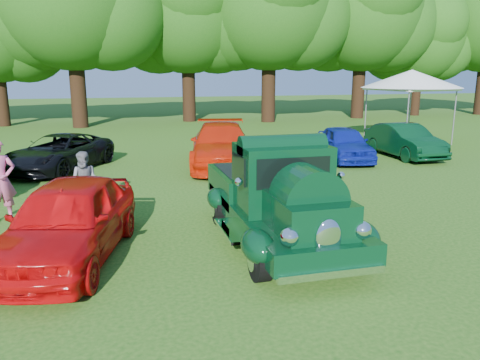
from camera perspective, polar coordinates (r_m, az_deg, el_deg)
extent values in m
plane|color=#1F5012|center=(9.30, -3.96, -8.73)|extent=(120.00, 120.00, 0.00)
cylinder|color=black|center=(7.94, 2.40, -9.42)|extent=(0.24, 0.82, 0.82)
cylinder|color=black|center=(8.63, 14.27, -7.96)|extent=(0.24, 0.82, 0.82)
cylinder|color=black|center=(10.83, -2.53, -3.25)|extent=(0.24, 0.82, 0.82)
cylinder|color=black|center=(11.35, 6.59, -2.57)|extent=(0.24, 0.82, 0.82)
cube|color=black|center=(9.64, 4.73, -4.31)|extent=(1.91, 4.99, 0.38)
cube|color=black|center=(8.18, 8.28, -4.33)|extent=(1.22, 1.61, 0.69)
cube|color=black|center=(9.30, 5.12, 0.26)|extent=(1.73, 1.27, 1.33)
cube|color=black|center=(8.69, 6.51, 0.91)|extent=(1.44, 0.07, 0.58)
cube|color=black|center=(10.95, 2.12, -0.49)|extent=(1.91, 2.27, 0.64)
cube|color=black|center=(10.88, 2.13, 1.10)|extent=(1.64, 1.99, 0.06)
ellipsoid|color=black|center=(7.85, 2.18, -8.03)|extent=(0.55, 0.95, 0.55)
ellipsoid|color=black|center=(8.57, 14.54, -6.61)|extent=(0.55, 0.95, 0.55)
ellipsoid|color=black|center=(10.76, -2.89, -2.26)|extent=(0.42, 0.80, 0.47)
ellipsoid|color=black|center=(11.32, 6.93, -1.58)|extent=(0.42, 0.80, 0.47)
ellipsoid|color=white|center=(7.51, 10.73, -7.10)|extent=(0.45, 0.14, 0.66)
sphere|color=white|center=(7.32, 6.06, -6.92)|extent=(0.31, 0.31, 0.31)
sphere|color=white|center=(7.83, 14.63, -5.94)|extent=(0.31, 0.31, 0.31)
cube|color=white|center=(7.56, 11.11, -11.14)|extent=(1.79, 0.12, 0.12)
cube|color=white|center=(12.12, 0.54, -1.31)|extent=(1.79, 0.12, 0.12)
imported|color=#BA0709|center=(9.27, -20.19, -4.62)|extent=(2.84, 4.76, 1.52)
imported|color=black|center=(17.93, -21.16, 3.13)|extent=(4.07, 5.06, 1.28)
imported|color=red|center=(17.46, -2.28, 4.27)|extent=(3.28, 5.81, 1.59)
imported|color=navy|center=(19.11, 12.56, 4.37)|extent=(2.25, 4.19, 1.35)
imported|color=black|center=(20.55, 19.37, 4.55)|extent=(1.46, 4.16, 1.37)
imported|color=#C55180|center=(12.20, -27.24, -0.10)|extent=(0.84, 0.71, 1.96)
imported|color=slate|center=(12.45, -18.30, -0.12)|extent=(0.84, 0.72, 1.51)
cube|color=white|center=(24.70, 20.09, 10.39)|extent=(3.73, 3.73, 0.13)
cone|color=white|center=(24.69, 20.17, 11.52)|extent=(5.47, 5.47, 0.87)
cylinder|color=slate|center=(22.72, 19.70, 6.83)|extent=(0.06, 0.06, 2.60)
cylinder|color=slate|center=(24.91, 15.05, 7.62)|extent=(0.06, 0.06, 2.60)
cylinder|color=slate|center=(24.82, 24.64, 6.87)|extent=(0.06, 0.06, 2.60)
cylinder|color=slate|center=(26.84, 19.96, 7.64)|extent=(0.06, 0.06, 2.60)
cylinder|color=black|center=(34.46, -27.07, 9.05)|extent=(0.77, 0.77, 3.83)
cylinder|color=black|center=(31.68, -19.14, 10.43)|extent=(0.97, 0.97, 4.83)
cylinder|color=black|center=(34.05, -6.27, 10.98)|extent=(0.92, 0.92, 4.59)
sphere|color=#10400D|center=(34.28, -6.50, 19.76)|extent=(8.40, 8.40, 8.40)
cylinder|color=black|center=(33.55, 3.49, 11.24)|extent=(0.97, 0.97, 4.86)
sphere|color=#10400D|center=(33.85, 3.62, 20.66)|extent=(8.89, 8.89, 8.89)
cylinder|color=black|center=(37.47, 14.23, 11.00)|extent=(0.96, 0.96, 4.79)
sphere|color=#10400D|center=(37.71, 14.72, 19.30)|extent=(8.76, 8.76, 8.76)
cylinder|color=black|center=(41.28, 20.65, 9.99)|extent=(0.75, 0.75, 3.74)
sphere|color=#10400D|center=(41.33, 21.14, 15.88)|extent=(6.83, 6.83, 6.83)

